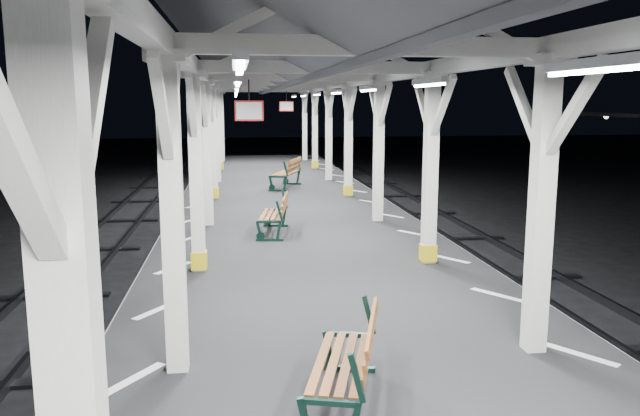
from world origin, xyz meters
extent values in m
plane|color=black|center=(0.00, 0.00, 0.00)|extent=(120.00, 120.00, 0.00)
cube|color=black|center=(0.00, 0.00, 0.50)|extent=(6.00, 50.00, 1.00)
cube|color=silver|center=(-2.45, 0.00, 1.00)|extent=(1.00, 48.00, 0.01)
cube|color=silver|center=(2.45, 0.00, 1.00)|extent=(1.00, 48.00, 0.01)
cube|color=#2D2D33|center=(-4.45, 0.00, 0.08)|extent=(0.08, 60.00, 0.16)
cube|color=#2D2D33|center=(4.45, 0.00, 0.08)|extent=(0.08, 60.00, 0.16)
cube|color=silver|center=(-2.00, -6.00, 2.60)|extent=(0.22, 0.22, 3.20)
cube|color=silver|center=(-2.00, -5.45, 3.75)|extent=(0.10, 0.99, 0.99)
cube|color=silver|center=(-2.00, -2.00, 2.60)|extent=(0.22, 0.22, 3.20)
cube|color=silver|center=(-2.00, -2.00, 4.26)|extent=(0.40, 0.40, 0.12)
cube|color=silver|center=(-2.00, -1.45, 3.75)|extent=(0.10, 0.99, 0.99)
cube|color=silver|center=(-2.00, -2.55, 3.75)|extent=(0.10, 0.99, 0.99)
cube|color=silver|center=(-2.00, 2.00, 2.60)|extent=(0.22, 0.22, 3.20)
cube|color=silver|center=(-2.00, 2.00, 4.26)|extent=(0.40, 0.40, 0.12)
cube|color=gold|center=(-2.00, 2.00, 1.18)|extent=(0.26, 0.26, 0.30)
cube|color=silver|center=(-2.00, 2.55, 3.75)|extent=(0.10, 0.99, 0.99)
cube|color=silver|center=(-2.00, 1.45, 3.75)|extent=(0.10, 0.99, 0.99)
cube|color=silver|center=(-2.00, 6.00, 2.60)|extent=(0.22, 0.22, 3.20)
cube|color=silver|center=(-2.00, 6.00, 4.26)|extent=(0.40, 0.40, 0.12)
cube|color=silver|center=(-2.00, 6.55, 3.75)|extent=(0.10, 0.99, 0.99)
cube|color=silver|center=(-2.00, 5.45, 3.75)|extent=(0.10, 0.99, 0.99)
cube|color=silver|center=(-2.00, 10.00, 2.60)|extent=(0.22, 0.22, 3.20)
cube|color=silver|center=(-2.00, 10.00, 4.26)|extent=(0.40, 0.40, 0.12)
cube|color=gold|center=(-2.00, 10.00, 1.18)|extent=(0.26, 0.26, 0.30)
cube|color=silver|center=(-2.00, 10.55, 3.75)|extent=(0.10, 0.99, 0.99)
cube|color=silver|center=(-2.00, 9.45, 3.75)|extent=(0.10, 0.99, 0.99)
cube|color=silver|center=(-2.00, 14.00, 2.60)|extent=(0.22, 0.22, 3.20)
cube|color=silver|center=(-2.00, 14.00, 4.26)|extent=(0.40, 0.40, 0.12)
cube|color=silver|center=(-2.00, 14.55, 3.75)|extent=(0.10, 0.99, 0.99)
cube|color=silver|center=(-2.00, 13.45, 3.75)|extent=(0.10, 0.99, 0.99)
cube|color=silver|center=(-2.00, 18.00, 2.60)|extent=(0.22, 0.22, 3.20)
cube|color=silver|center=(-2.00, 18.00, 4.26)|extent=(0.40, 0.40, 0.12)
cube|color=gold|center=(-2.00, 18.00, 1.18)|extent=(0.26, 0.26, 0.30)
cube|color=silver|center=(-2.00, 18.55, 3.75)|extent=(0.10, 0.99, 0.99)
cube|color=silver|center=(-2.00, 17.45, 3.75)|extent=(0.10, 0.99, 0.99)
cube|color=silver|center=(-2.00, 22.00, 2.60)|extent=(0.22, 0.22, 3.20)
cube|color=silver|center=(-2.00, 22.00, 4.26)|extent=(0.40, 0.40, 0.12)
cube|color=silver|center=(-2.00, 22.55, 3.75)|extent=(0.10, 0.99, 0.99)
cube|color=silver|center=(-2.00, 21.45, 3.75)|extent=(0.10, 0.99, 0.99)
cube|color=silver|center=(2.00, -2.00, 2.60)|extent=(0.22, 0.22, 3.20)
cube|color=silver|center=(2.00, -2.00, 4.26)|extent=(0.40, 0.40, 0.12)
cube|color=silver|center=(2.00, -1.45, 3.75)|extent=(0.10, 0.99, 0.99)
cube|color=silver|center=(2.00, -2.55, 3.75)|extent=(0.10, 0.99, 0.99)
cube|color=silver|center=(2.00, 2.00, 2.60)|extent=(0.22, 0.22, 3.20)
cube|color=silver|center=(2.00, 2.00, 4.26)|extent=(0.40, 0.40, 0.12)
cube|color=gold|center=(2.00, 2.00, 1.18)|extent=(0.26, 0.26, 0.30)
cube|color=silver|center=(2.00, 2.55, 3.75)|extent=(0.10, 0.99, 0.99)
cube|color=silver|center=(2.00, 1.45, 3.75)|extent=(0.10, 0.99, 0.99)
cube|color=silver|center=(2.00, 6.00, 2.60)|extent=(0.22, 0.22, 3.20)
cube|color=silver|center=(2.00, 6.00, 4.26)|extent=(0.40, 0.40, 0.12)
cube|color=silver|center=(2.00, 6.55, 3.75)|extent=(0.10, 0.99, 0.99)
cube|color=silver|center=(2.00, 5.45, 3.75)|extent=(0.10, 0.99, 0.99)
cube|color=silver|center=(2.00, 10.00, 2.60)|extent=(0.22, 0.22, 3.20)
cube|color=silver|center=(2.00, 10.00, 4.26)|extent=(0.40, 0.40, 0.12)
cube|color=gold|center=(2.00, 10.00, 1.18)|extent=(0.26, 0.26, 0.30)
cube|color=silver|center=(2.00, 10.55, 3.75)|extent=(0.10, 0.99, 0.99)
cube|color=silver|center=(2.00, 9.45, 3.75)|extent=(0.10, 0.99, 0.99)
cube|color=silver|center=(2.00, 14.00, 2.60)|extent=(0.22, 0.22, 3.20)
cube|color=silver|center=(2.00, 14.00, 4.26)|extent=(0.40, 0.40, 0.12)
cube|color=silver|center=(2.00, 14.55, 3.75)|extent=(0.10, 0.99, 0.99)
cube|color=silver|center=(2.00, 13.45, 3.75)|extent=(0.10, 0.99, 0.99)
cube|color=silver|center=(2.00, 18.00, 2.60)|extent=(0.22, 0.22, 3.20)
cube|color=silver|center=(2.00, 18.00, 4.26)|extent=(0.40, 0.40, 0.12)
cube|color=gold|center=(2.00, 18.00, 1.18)|extent=(0.26, 0.26, 0.30)
cube|color=silver|center=(2.00, 18.55, 3.75)|extent=(0.10, 0.99, 0.99)
cube|color=silver|center=(2.00, 17.45, 3.75)|extent=(0.10, 0.99, 0.99)
cube|color=silver|center=(2.00, 22.00, 2.60)|extent=(0.22, 0.22, 3.20)
cube|color=silver|center=(2.00, 22.00, 4.26)|extent=(0.40, 0.40, 0.12)
cube|color=silver|center=(2.00, 22.55, 3.75)|extent=(0.10, 0.99, 0.99)
cube|color=silver|center=(2.00, 21.45, 3.75)|extent=(0.10, 0.99, 0.99)
cube|color=silver|center=(-2.00, 0.00, 4.38)|extent=(0.18, 48.00, 0.24)
cube|color=silver|center=(2.00, 0.00, 4.38)|extent=(0.18, 48.00, 0.24)
cube|color=silver|center=(0.00, -2.00, 4.38)|extent=(4.20, 0.14, 0.20)
cube|color=silver|center=(0.00, 2.00, 4.38)|extent=(4.20, 0.14, 0.20)
cube|color=silver|center=(0.00, 6.00, 4.38)|extent=(4.20, 0.14, 0.20)
cube|color=silver|center=(0.00, 10.00, 4.38)|extent=(4.20, 0.14, 0.20)
cube|color=silver|center=(0.00, 14.00, 4.38)|extent=(4.20, 0.14, 0.20)
cube|color=silver|center=(0.00, 18.00, 4.38)|extent=(4.20, 0.14, 0.20)
cube|color=silver|center=(0.00, 22.00, 4.38)|extent=(4.20, 0.14, 0.20)
cube|color=#505258|center=(-1.30, 0.00, 4.92)|extent=(2.80, 49.00, 1.45)
cube|color=#505258|center=(1.30, 0.00, 4.92)|extent=(2.80, 49.00, 1.45)
cube|color=silver|center=(-1.30, -4.00, 4.10)|extent=(0.10, 1.35, 0.08)
cube|color=white|center=(-1.30, -4.00, 4.05)|extent=(0.05, 1.25, 0.05)
cube|color=silver|center=(-1.30, 0.00, 4.10)|extent=(0.10, 1.35, 0.08)
cube|color=white|center=(-1.30, 0.00, 4.05)|extent=(0.05, 1.25, 0.05)
cube|color=silver|center=(-1.30, 4.00, 4.10)|extent=(0.10, 1.35, 0.08)
cube|color=white|center=(-1.30, 4.00, 4.05)|extent=(0.05, 1.25, 0.05)
cube|color=silver|center=(-1.30, 8.00, 4.10)|extent=(0.10, 1.35, 0.08)
cube|color=white|center=(-1.30, 8.00, 4.05)|extent=(0.05, 1.25, 0.05)
cube|color=silver|center=(-1.30, 12.00, 4.10)|extent=(0.10, 1.35, 0.08)
cube|color=white|center=(-1.30, 12.00, 4.05)|extent=(0.05, 1.25, 0.05)
cube|color=silver|center=(-1.30, 16.00, 4.10)|extent=(0.10, 1.35, 0.08)
cube|color=white|center=(-1.30, 16.00, 4.05)|extent=(0.05, 1.25, 0.05)
cube|color=silver|center=(-1.30, 20.00, 4.10)|extent=(0.10, 1.35, 0.08)
cube|color=white|center=(-1.30, 20.00, 4.05)|extent=(0.05, 1.25, 0.05)
cube|color=silver|center=(1.30, -4.00, 4.10)|extent=(0.10, 1.35, 0.08)
cube|color=white|center=(1.30, -4.00, 4.05)|extent=(0.05, 1.25, 0.05)
cube|color=silver|center=(1.30, 0.00, 4.10)|extent=(0.10, 1.35, 0.08)
cube|color=white|center=(1.30, 0.00, 4.05)|extent=(0.05, 1.25, 0.05)
cube|color=silver|center=(1.30, 4.00, 4.10)|extent=(0.10, 1.35, 0.08)
cube|color=white|center=(1.30, 4.00, 4.05)|extent=(0.05, 1.25, 0.05)
cube|color=silver|center=(1.30, 8.00, 4.10)|extent=(0.10, 1.35, 0.08)
cube|color=white|center=(1.30, 8.00, 4.05)|extent=(0.05, 1.25, 0.05)
cube|color=silver|center=(1.30, 12.00, 4.10)|extent=(0.10, 1.35, 0.08)
cube|color=white|center=(1.30, 12.00, 4.05)|extent=(0.05, 1.25, 0.05)
cube|color=silver|center=(1.30, 16.00, 4.10)|extent=(0.10, 1.35, 0.08)
cube|color=white|center=(1.30, 16.00, 4.05)|extent=(0.05, 1.25, 0.05)
cube|color=silver|center=(1.30, 20.00, 4.10)|extent=(0.10, 1.35, 0.08)
cube|color=white|center=(1.30, 20.00, 4.05)|extent=(0.05, 1.25, 0.05)
cylinder|color=black|center=(-1.10, 2.62, 4.02)|extent=(0.02, 0.02, 0.36)
cube|color=red|center=(-1.10, 2.62, 3.67)|extent=(0.50, 0.03, 0.35)
cube|color=white|center=(-1.10, 2.62, 3.67)|extent=(0.44, 0.04, 0.29)
cylinder|color=black|center=(0.47, 13.96, 4.02)|extent=(0.02, 0.02, 0.36)
cube|color=red|center=(0.47, 13.96, 3.67)|extent=(0.50, 0.03, 0.35)
cube|color=white|center=(0.47, 13.96, 3.67)|extent=(0.44, 0.05, 0.29)
cube|color=black|center=(14.00, 22.00, 1.65)|extent=(0.20, 0.20, 3.30)
sphere|color=silver|center=(14.00, 16.00, 3.22)|extent=(0.20, 0.20, 0.20)
sphere|color=silver|center=(14.00, 22.00, 3.22)|extent=(0.20, 0.20, 0.20)
cube|color=black|center=(-0.42, -3.80, 1.63)|extent=(0.16, 0.09, 0.41)
cube|color=black|center=(-0.21, -2.29, 1.03)|extent=(0.56, 0.21, 0.06)
cube|color=black|center=(-0.41, -2.23, 1.22)|extent=(0.15, 0.09, 0.44)
cube|color=black|center=(-0.03, -2.34, 1.22)|extent=(0.14, 0.08, 0.44)
cube|color=black|center=(-0.01, -2.35, 1.63)|extent=(0.16, 0.09, 0.41)
cube|color=brown|center=(-0.60, -2.97, 1.43)|extent=(0.47, 1.41, 0.03)
cube|color=brown|center=(-0.48, -3.00, 1.43)|extent=(0.47, 1.41, 0.03)
cube|color=brown|center=(-0.36, -3.03, 1.43)|extent=(0.47, 1.41, 0.03)
cube|color=brown|center=(-0.24, -3.07, 1.43)|extent=(0.47, 1.41, 0.03)
cube|color=brown|center=(-0.18, -3.09, 1.56)|extent=(0.44, 1.40, 0.09)
cube|color=brown|center=(-0.16, -3.09, 1.68)|extent=(0.44, 1.40, 0.09)
cube|color=brown|center=(-0.14, -3.10, 1.81)|extent=(0.44, 1.40, 0.09)
cube|color=black|center=(-0.70, 4.07, 1.03)|extent=(0.57, 0.14, 0.06)
cube|color=black|center=(-0.90, 4.10, 1.22)|extent=(0.15, 0.07, 0.44)
cube|color=black|center=(-0.51, 4.04, 1.22)|extent=(0.14, 0.07, 0.44)
cube|color=black|center=(-0.49, 4.04, 1.63)|extent=(0.16, 0.07, 0.41)
cube|color=black|center=(-0.48, 5.56, 1.03)|extent=(0.57, 0.14, 0.06)
cube|color=black|center=(-0.68, 5.59, 1.22)|extent=(0.15, 0.07, 0.44)
cube|color=black|center=(-0.29, 5.53, 1.22)|extent=(0.14, 0.07, 0.44)
cube|color=black|center=(-0.27, 5.53, 1.63)|extent=(0.16, 0.07, 0.41)
cube|color=brown|center=(-0.77, 4.84, 1.42)|extent=(0.30, 1.43, 0.03)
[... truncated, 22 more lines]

